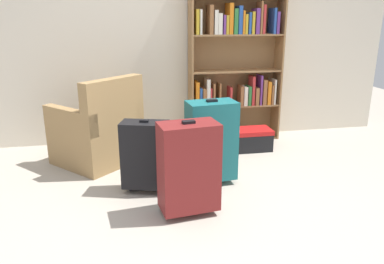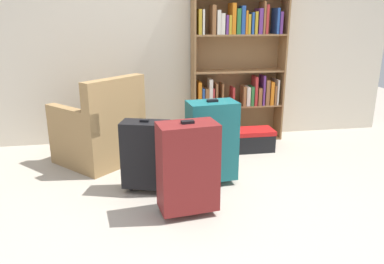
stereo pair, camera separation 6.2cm
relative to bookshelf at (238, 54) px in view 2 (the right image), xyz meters
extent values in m
plane|color=#B2A899|center=(-0.69, -1.80, -1.03)|extent=(9.31, 9.31, 0.00)
cube|color=beige|center=(-0.69, 0.18, 0.27)|extent=(5.32, 0.10, 2.60)
cube|color=olive|center=(-0.54, -0.02, 0.01)|extent=(0.02, 0.27, 2.07)
cube|color=olive|center=(0.53, -0.02, 0.01)|extent=(0.02, 0.27, 2.07)
cube|color=olive|center=(0.00, 0.10, 0.01)|extent=(1.09, 0.02, 2.07)
cube|color=olive|center=(0.00, -0.02, -1.02)|extent=(1.05, 0.25, 0.02)
cube|color=olive|center=(0.00, -0.02, -0.60)|extent=(1.05, 0.25, 0.02)
cube|color=olive|center=(0.00, -0.02, -0.19)|extent=(1.05, 0.25, 0.02)
cube|color=olive|center=(0.00, -0.02, 0.22)|extent=(1.05, 0.25, 0.02)
cube|color=orange|center=(-0.48, -0.04, -0.44)|extent=(0.04, 0.21, 0.30)
cube|color=#264C99|center=(-0.44, -0.05, -0.48)|extent=(0.03, 0.19, 0.22)
cube|color=brown|center=(-0.39, -0.05, -0.48)|extent=(0.04, 0.19, 0.22)
cube|color=silver|center=(-0.35, -0.06, -0.43)|extent=(0.04, 0.17, 0.33)
cube|color=#B22D2D|center=(-0.32, -0.06, -0.48)|extent=(0.02, 0.18, 0.22)
cube|color=brown|center=(-0.28, -0.05, -0.46)|extent=(0.02, 0.21, 0.27)
cube|color=brown|center=(-0.21, -0.06, -0.46)|extent=(0.02, 0.17, 0.27)
cube|color=#B22D2D|center=(-0.08, -0.07, -0.48)|extent=(0.02, 0.16, 0.22)
cube|color=brown|center=(0.06, -0.07, -0.48)|extent=(0.03, 0.15, 0.23)
cube|color=silver|center=(0.10, -0.06, -0.48)|extent=(0.04, 0.18, 0.22)
cube|color=#2D7238|center=(0.15, -0.07, -0.48)|extent=(0.03, 0.17, 0.23)
cube|color=#B22D2D|center=(0.20, -0.07, -0.42)|extent=(0.03, 0.17, 0.34)
cube|color=brown|center=(0.25, -0.04, -0.49)|extent=(0.04, 0.22, 0.21)
cube|color=#66337F|center=(0.29, -0.06, -0.42)|extent=(0.02, 0.18, 0.35)
cube|color=brown|center=(0.34, -0.05, -0.44)|extent=(0.04, 0.21, 0.30)
cube|color=orange|center=(0.40, -0.04, -0.45)|extent=(0.04, 0.21, 0.28)
cube|color=brown|center=(0.44, -0.06, -0.48)|extent=(0.02, 0.19, 0.23)
cube|color=silver|center=(0.47, -0.04, -0.44)|extent=(0.02, 0.23, 0.30)
cube|color=gold|center=(-0.48, -0.06, 0.37)|extent=(0.03, 0.18, 0.27)
cube|color=silver|center=(-0.44, -0.07, 0.37)|extent=(0.02, 0.16, 0.27)
cube|color=brown|center=(-0.32, -0.05, 0.39)|extent=(0.04, 0.20, 0.31)
cube|color=silver|center=(-0.27, -0.07, 0.36)|extent=(0.04, 0.16, 0.26)
cube|color=silver|center=(-0.23, -0.06, 0.35)|extent=(0.04, 0.19, 0.23)
cube|color=#66337F|center=(-0.18, -0.05, 0.34)|extent=(0.03, 0.21, 0.21)
cube|color=gold|center=(-0.14, -0.05, 0.34)|extent=(0.03, 0.21, 0.21)
cube|color=orange|center=(-0.10, -0.04, 0.40)|extent=(0.04, 0.21, 0.33)
cube|color=#2D7238|center=(-0.05, -0.06, 0.37)|extent=(0.04, 0.19, 0.28)
cube|color=#264C99|center=(0.01, -0.07, 0.39)|extent=(0.04, 0.16, 0.31)
cube|color=orange|center=(0.04, -0.04, 0.36)|extent=(0.02, 0.22, 0.25)
cube|color=gold|center=(0.08, -0.03, 0.34)|extent=(0.03, 0.23, 0.22)
cube|color=#264C99|center=(0.12, -0.07, 0.35)|extent=(0.03, 0.15, 0.24)
cube|color=gold|center=(0.16, -0.04, 0.36)|extent=(0.03, 0.22, 0.24)
cube|color=#66337F|center=(0.21, -0.05, 0.37)|extent=(0.04, 0.19, 0.28)
cube|color=brown|center=(0.25, -0.06, 0.41)|extent=(0.02, 0.19, 0.35)
cube|color=#B22D2D|center=(0.28, -0.07, 0.39)|extent=(0.03, 0.16, 0.32)
cube|color=#264C99|center=(0.41, -0.05, 0.38)|extent=(0.03, 0.21, 0.28)
cube|color=#66337F|center=(0.45, -0.06, 0.36)|extent=(0.03, 0.19, 0.24)
cube|color=#9E7A4C|center=(-1.62, -0.49, -0.83)|extent=(0.99, 0.99, 0.40)
cube|color=tan|center=(-1.62, -0.49, -0.59)|extent=(0.76, 0.77, 0.08)
cube|color=#9E7A4C|center=(-1.42, -0.71, -0.38)|extent=(0.59, 0.56, 0.50)
cube|color=#9E7A4C|center=(-1.40, -0.29, -0.52)|extent=(0.55, 0.58, 0.22)
cube|color=#9E7A4C|center=(-1.84, -0.70, -0.52)|extent=(0.55, 0.58, 0.22)
cylinder|color=#1E7F4C|center=(-1.12, -0.67, -0.98)|extent=(0.08, 0.08, 0.10)
torus|color=#1E7F4C|center=(-1.07, -0.67, -0.97)|extent=(0.06, 0.01, 0.06)
cube|color=black|center=(0.04, -0.46, -0.92)|extent=(0.50, 0.27, 0.21)
cube|color=red|center=(0.04, -0.46, -0.81)|extent=(0.51, 0.28, 0.05)
cube|color=black|center=(-1.17, -1.30, -0.69)|extent=(0.44, 0.31, 0.57)
cube|color=black|center=(-1.17, -1.30, -0.39)|extent=(0.08, 0.06, 0.02)
cylinder|color=black|center=(-1.30, -1.26, -1.00)|extent=(0.06, 0.06, 0.05)
cylinder|color=black|center=(-1.04, -1.34, -1.00)|extent=(0.06, 0.06, 0.05)
cube|color=#19666B|center=(-0.58, -1.22, -0.62)|extent=(0.45, 0.30, 0.71)
cube|color=black|center=(-0.58, -1.22, -0.26)|extent=(0.10, 0.06, 0.02)
cylinder|color=black|center=(-0.73, -1.24, -1.00)|extent=(0.06, 0.06, 0.05)
cylinder|color=black|center=(-0.43, -1.21, -1.00)|extent=(0.06, 0.06, 0.05)
cube|color=maroon|center=(-0.88, -1.75, -0.64)|extent=(0.46, 0.31, 0.67)
cube|color=black|center=(-0.88, -1.75, -0.29)|extent=(0.10, 0.06, 0.02)
cylinder|color=black|center=(-1.03, -1.77, -1.00)|extent=(0.06, 0.06, 0.05)
cylinder|color=black|center=(-0.73, -1.73, -1.00)|extent=(0.06, 0.06, 0.05)
camera|label=1|loc=(-1.34, -4.32, 0.45)|focal=35.43mm
camera|label=2|loc=(-1.28, -4.33, 0.45)|focal=35.43mm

